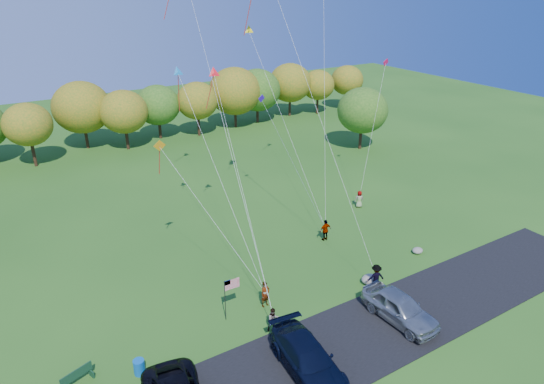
{
  "coord_description": "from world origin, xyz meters",
  "views": [
    {
      "loc": [
        -14.66,
        -20.28,
        19.15
      ],
      "look_at": [
        1.54,
        6.0,
        5.45
      ],
      "focal_mm": 32.0,
      "sensor_mm": 36.0,
      "label": 1
    }
  ],
  "objects": [
    {
      "name": "flyer_a",
      "position": [
        -1.76,
        1.46,
        0.88
      ],
      "size": [
        0.7,
        0.51,
        1.77
      ],
      "primitive_type": "imported",
      "rotation": [
        0.0,
        0.0,
        0.14
      ],
      "color": "#4C4C59",
      "rests_on": "ground"
    },
    {
      "name": "flyer_d",
      "position": [
        6.63,
        6.2,
        0.89
      ],
      "size": [
        1.06,
        0.47,
        1.78
      ],
      "primitive_type": "imported",
      "rotation": [
        0.0,
        0.0,
        3.1
      ],
      "color": "#4C4C59",
      "rests_on": "ground"
    },
    {
      "name": "minivan_navy",
      "position": [
        -2.77,
        -4.57,
        0.89
      ],
      "size": [
        2.93,
        5.95,
        1.66
      ],
      "primitive_type": "imported",
      "rotation": [
        0.0,
        0.0,
        -0.11
      ],
      "color": "black",
      "rests_on": "asphalt_lane"
    },
    {
      "name": "flyer_b",
      "position": [
        -2.55,
        -0.8,
        0.77
      ],
      "size": [
        0.84,
        0.71,
        1.53
      ],
      "primitive_type": "imported",
      "rotation": [
        0.0,
        0.0,
        -0.19
      ],
      "color": "#4C4C59",
      "rests_on": "ground"
    },
    {
      "name": "flyer_e",
      "position": [
        12.93,
        9.42,
        0.79
      ],
      "size": [
        0.9,
        0.75,
        1.58
      ],
      "primitive_type": "imported",
      "rotation": [
        0.0,
        0.0,
        2.77
      ],
      "color": "#4C4C59",
      "rests_on": "ground"
    },
    {
      "name": "boulder_far",
      "position": [
        11.37,
        0.92,
        0.22
      ],
      "size": [
        0.85,
        0.71,
        0.44
      ],
      "primitive_type": "ellipsoid",
      "color": "slate",
      "rests_on": "ground"
    },
    {
      "name": "treeline",
      "position": [
        0.48,
        36.45,
        4.75
      ],
      "size": [
        77.26,
        28.16,
        8.43
      ],
      "color": "#382414",
      "rests_on": "ground"
    },
    {
      "name": "minivan_silver",
      "position": [
        4.42,
        -4.03,
        0.93
      ],
      "size": [
        2.32,
        5.21,
        1.74
      ],
      "primitive_type": "imported",
      "rotation": [
        0.0,
        0.0,
        0.05
      ],
      "color": "#8F9498",
      "rests_on": "asphalt_lane"
    },
    {
      "name": "kites_aloft",
      "position": [
        2.51,
        11.68,
        17.62
      ],
      "size": [
        23.16,
        7.26,
        13.63
      ],
      "color": "#E41941",
      "rests_on": "ground"
    },
    {
      "name": "boulder_near",
      "position": [
        5.6,
        -0.13,
        0.31
      ],
      "size": [
        1.22,
        0.96,
        0.61
      ],
      "primitive_type": "ellipsoid",
      "color": "gray",
      "rests_on": "ground"
    },
    {
      "name": "flag_assembly",
      "position": [
        -4.19,
        1.55,
        2.11
      ],
      "size": [
        1.03,
        0.67,
        2.79
      ],
      "color": "black",
      "rests_on": "ground"
    },
    {
      "name": "park_bench",
      "position": [
        -13.3,
        0.97,
        0.51
      ],
      "size": [
        1.67,
        0.82,
        0.96
      ],
      "rotation": [
        0.0,
        0.0,
        0.34
      ],
      "color": "#143821",
      "rests_on": "ground"
    },
    {
      "name": "flyer_c",
      "position": [
        5.48,
        -0.8,
        0.91
      ],
      "size": [
        1.33,
        1.02,
        1.82
      ],
      "primitive_type": "imported",
      "rotation": [
        0.0,
        0.0,
        2.81
      ],
      "color": "#4C4C59",
      "rests_on": "ground"
    },
    {
      "name": "asphalt_lane",
      "position": [
        0.0,
        -4.0,
        0.03
      ],
      "size": [
        44.0,
        6.0,
        0.06
      ],
      "primitive_type": "cube",
      "color": "black",
      "rests_on": "ground"
    },
    {
      "name": "ground",
      "position": [
        0.0,
        0.0,
        0.0
      ],
      "size": [
        140.0,
        140.0,
        0.0
      ],
      "primitive_type": "plane",
      "color": "#235217",
      "rests_on": "ground"
    },
    {
      "name": "trash_barrel",
      "position": [
        -10.37,
        -0.03,
        0.44
      ],
      "size": [
        0.59,
        0.59,
        0.88
      ],
      "primitive_type": "cylinder",
      "color": "#0B52A6",
      "rests_on": "ground"
    }
  ]
}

